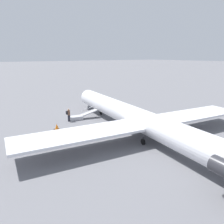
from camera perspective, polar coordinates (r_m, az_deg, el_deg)
The scene contains 5 objects.
ground_plane at distance 24.61m, azimuth 6.24°, elevation -5.74°, with size 600.00×600.00×0.00m, color slate.
airplane_main at distance 23.29m, azimuth 7.65°, elevation -2.15°, with size 33.99×26.38×6.23m.
boarding_stairs at distance 30.18m, azimuth -8.77°, elevation -1.24°, with size 1.49×4.11×1.60m.
passenger at distance 29.33m, azimuth -11.29°, elevation -0.52°, with size 0.36×0.55×1.74m.
traffic_cone_near_stairs at distance 26.62m, azimuth -14.23°, elevation -3.79°, with size 0.63×0.63×0.69m.
Camera 1 is at (-17.27, 15.32, 8.54)m, focal length 35.00 mm.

